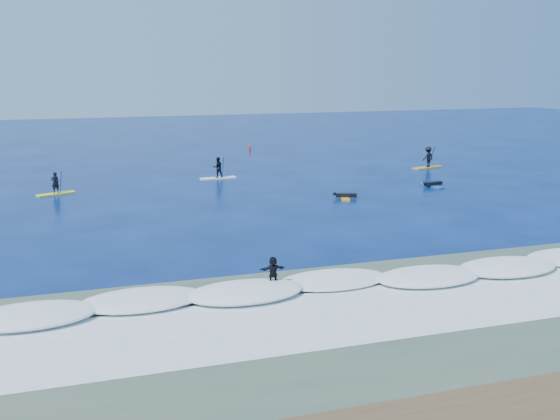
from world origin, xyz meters
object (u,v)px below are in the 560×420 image
object	(u,v)px
sup_paddler_left	(56,186)
prone_paddler_far	(432,184)
marker_buoy	(249,148)
sup_paddler_center	(218,169)
sup_paddler_right	(428,158)
prone_paddler_near	(345,196)
wave_surfer	(273,273)

from	to	relation	value
sup_paddler_left	prone_paddler_far	world-z (taller)	sup_paddler_left
sup_paddler_left	marker_buoy	bearing A→B (deg)	21.65
sup_paddler_center	prone_paddler_far	size ratio (longest dim) A/B	1.30
sup_paddler_left	marker_buoy	distance (m)	26.23
sup_paddler_right	prone_paddler_near	world-z (taller)	sup_paddler_right
sup_paddler_center	sup_paddler_right	size ratio (longest dim) A/B	0.91
prone_paddler_near	marker_buoy	world-z (taller)	marker_buoy
prone_paddler_far	prone_paddler_near	bearing A→B (deg)	92.28
prone_paddler_near	sup_paddler_left	bearing A→B (deg)	87.11
prone_paddler_near	sup_paddler_right	bearing A→B (deg)	-33.24
sup_paddler_center	prone_paddler_near	bearing A→B (deg)	-59.96
sup_paddler_left	prone_paddler_near	bearing A→B (deg)	-43.09
sup_paddler_right	marker_buoy	distance (m)	20.01
sup_paddler_center	prone_paddler_far	bearing A→B (deg)	-32.82
sup_paddler_left	sup_paddler_right	bearing A→B (deg)	-17.73
wave_surfer	marker_buoy	bearing A→B (deg)	76.46
sup_paddler_center	prone_paddler_near	distance (m)	12.16
prone_paddler_far	marker_buoy	size ratio (longest dim) A/B	3.26
sup_paddler_center	marker_buoy	size ratio (longest dim) A/B	4.24
sup_paddler_left	sup_paddler_right	world-z (taller)	sup_paddler_right
sup_paddler_left	sup_paddler_right	size ratio (longest dim) A/B	0.84
sup_paddler_left	wave_surfer	xyz separation A→B (m)	(9.31, -22.98, 0.15)
sup_paddler_center	prone_paddler_near	world-z (taller)	sup_paddler_center
sup_paddler_center	prone_paddler_far	world-z (taller)	sup_paddler_center
prone_paddler_far	sup_paddler_left	bearing A→B (deg)	67.38
wave_surfer	marker_buoy	size ratio (longest dim) A/B	2.52
prone_paddler_near	prone_paddler_far	size ratio (longest dim) A/B	0.95
sup_paddler_center	marker_buoy	distance (m)	16.80
sup_paddler_center	wave_surfer	world-z (taller)	sup_paddler_center
sup_paddler_center	wave_surfer	distance (m)	25.93
sup_paddler_right	marker_buoy	bearing A→B (deg)	111.35
prone_paddler_near	marker_buoy	xyz separation A→B (m)	(-0.29, 25.47, 0.15)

